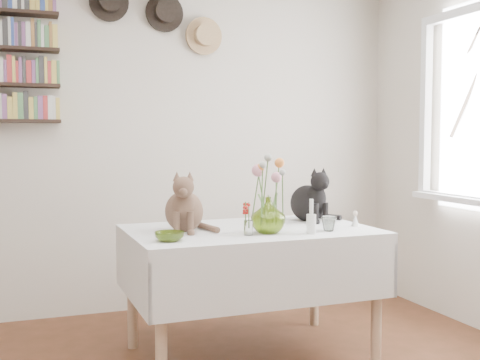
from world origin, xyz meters
name	(u,v)px	position (x,y,z in m)	size (l,w,h in m)	color
room	(257,147)	(0.00, 0.00, 1.25)	(4.08, 4.58, 2.58)	brown
dining_table	(250,260)	(0.39, 1.07, 0.57)	(1.43, 0.93, 0.76)	white
tabby_cat	(184,200)	(0.00, 1.11, 0.93)	(0.23, 0.30, 0.35)	brown
black_cat	(308,193)	(0.85, 1.26, 0.93)	(0.23, 0.30, 0.35)	black
flower_vase	(268,215)	(0.42, 0.88, 0.86)	(0.19, 0.19, 0.20)	#9DBC3D
green_bowl	(170,236)	(-0.16, 0.81, 0.78)	(0.15, 0.15, 0.05)	#9DBC3D
drinking_glass	(329,224)	(0.77, 0.83, 0.80)	(0.09, 0.09, 0.08)	white
candlestick	(311,222)	(0.63, 0.78, 0.82)	(0.05, 0.05, 0.19)	white
berry_jar	(249,219)	(0.29, 0.85, 0.85)	(0.05, 0.05, 0.20)	white
porcelain_figurine	(355,220)	(1.01, 0.94, 0.80)	(0.05, 0.05, 0.09)	white
flower_bouquet	(268,172)	(0.42, 0.89, 1.10)	(0.17, 0.13, 0.39)	#4C7233
wall_hats	(161,17)	(0.12, 2.19, 2.17)	(0.98, 0.09, 0.48)	black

